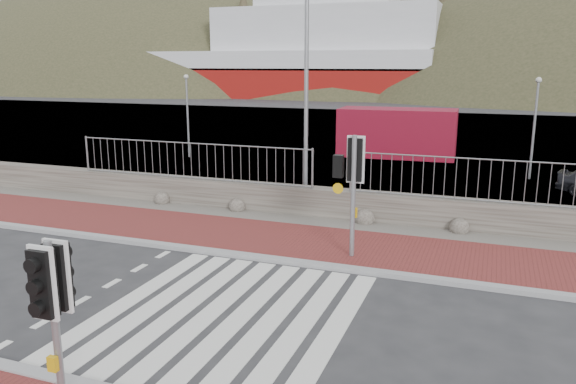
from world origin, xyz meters
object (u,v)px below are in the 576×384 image
at_px(ferry, 283,58).
at_px(traffic_signal_near, 52,295).
at_px(streetlight, 310,76).
at_px(shipping_container, 397,133).
at_px(traffic_signal_far, 352,170).

relative_size(ferry, traffic_signal_near, 19.63).
bearing_deg(streetlight, ferry, 110.63).
distance_m(streetlight, shipping_container, 12.10).
bearing_deg(traffic_signal_far, streetlight, -59.29).
relative_size(streetlight, shipping_container, 1.31).
distance_m(traffic_signal_far, streetlight, 5.32).
height_order(ferry, traffic_signal_far, ferry).
xyz_separation_m(ferry, traffic_signal_near, (24.17, -71.67, -3.53)).
distance_m(ferry, traffic_signal_near, 75.71).
height_order(ferry, traffic_signal_near, ferry).
bearing_deg(traffic_signal_far, ferry, -67.01).
xyz_separation_m(traffic_signal_far, shipping_container, (-1.58, 15.92, -0.98)).
bearing_deg(shipping_container, traffic_signal_far, -86.61).
height_order(traffic_signal_far, shipping_container, traffic_signal_far).
height_order(traffic_signal_near, traffic_signal_far, traffic_signal_far).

